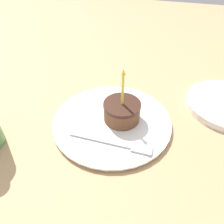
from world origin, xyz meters
name	(u,v)px	position (x,y,z in m)	size (l,w,h in m)	color
ground_plane	(119,134)	(0.00, 0.00, -0.02)	(2.40, 2.40, 0.04)	tan
plate	(112,121)	(-0.02, -0.02, 0.01)	(0.29, 0.29, 0.01)	white
cake_slice	(124,111)	(-0.02, 0.00, 0.04)	(0.09, 0.09, 0.14)	brown
fork	(116,143)	(0.06, 0.01, 0.02)	(0.02, 0.19, 0.00)	#B2B2B7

